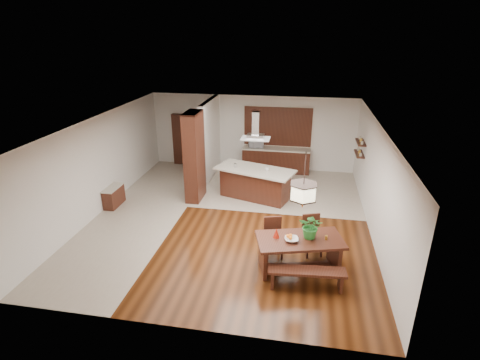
% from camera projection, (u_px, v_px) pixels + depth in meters
% --- Properties ---
extents(room_shell, '(9.00, 9.04, 2.92)m').
position_uv_depth(room_shell, '(229.00, 152.00, 10.42)').
color(room_shell, '#341809').
rests_on(room_shell, ground).
extents(tile_hallway, '(2.50, 9.00, 0.01)m').
position_uv_depth(tile_hallway, '(144.00, 211.00, 11.64)').
color(tile_hallway, '#B8AB99').
rests_on(tile_hallway, ground).
extents(tile_kitchen, '(5.50, 4.00, 0.01)m').
position_uv_depth(tile_kitchen, '(279.00, 188.00, 13.27)').
color(tile_kitchen, '#B8AB99').
rests_on(tile_kitchen, ground).
extents(soffit_band, '(8.00, 9.00, 0.02)m').
position_uv_depth(soffit_band, '(229.00, 123.00, 10.11)').
color(soffit_band, '#3B220E').
rests_on(soffit_band, room_shell).
extents(partition_pier, '(0.45, 1.00, 2.90)m').
position_uv_depth(partition_pier, '(194.00, 157.00, 11.97)').
color(partition_pier, black).
rests_on(partition_pier, ground).
extents(partition_stub, '(0.18, 2.40, 2.90)m').
position_uv_depth(partition_stub, '(210.00, 139.00, 13.89)').
color(partition_stub, silver).
rests_on(partition_stub, ground).
extents(hallway_console, '(0.37, 0.88, 0.63)m').
position_uv_depth(hallway_console, '(114.00, 196.00, 11.87)').
color(hallway_console, black).
rests_on(hallway_console, ground).
extents(hallway_doorway, '(1.10, 0.20, 2.10)m').
position_uv_depth(hallway_doorway, '(186.00, 140.00, 15.25)').
color(hallway_doorway, black).
rests_on(hallway_doorway, ground).
extents(rear_counter, '(2.60, 0.62, 0.95)m').
position_uv_depth(rear_counter, '(276.00, 160.00, 14.69)').
color(rear_counter, black).
rests_on(rear_counter, ground).
extents(kitchen_window, '(2.60, 0.08, 1.50)m').
position_uv_depth(kitchen_window, '(278.00, 126.00, 14.45)').
color(kitchen_window, '#9D632F').
rests_on(kitchen_window, room_shell).
extents(shelf_lower, '(0.26, 0.90, 0.04)m').
position_uv_depth(shelf_lower, '(359.00, 154.00, 12.42)').
color(shelf_lower, black).
rests_on(shelf_lower, room_shell).
extents(shelf_upper, '(0.26, 0.90, 0.04)m').
position_uv_depth(shelf_upper, '(361.00, 142.00, 12.27)').
color(shelf_upper, black).
rests_on(shelf_upper, room_shell).
extents(dining_table, '(2.14, 1.46, 0.81)m').
position_uv_depth(dining_table, '(299.00, 247.00, 8.61)').
color(dining_table, black).
rests_on(dining_table, ground).
extents(dining_bench, '(1.70, 0.50, 0.47)m').
position_uv_depth(dining_bench, '(306.00, 279.00, 8.10)').
color(dining_bench, black).
rests_on(dining_bench, ground).
extents(dining_chair_left, '(0.54, 0.54, 0.99)m').
position_uv_depth(dining_chair_left, '(274.00, 238.00, 9.16)').
color(dining_chair_left, black).
rests_on(dining_chair_left, ground).
extents(dining_chair_right, '(0.57, 0.57, 1.02)m').
position_uv_depth(dining_chair_right, '(313.00, 236.00, 9.24)').
color(dining_chair_right, black).
rests_on(dining_chair_right, ground).
extents(pendant_lantern, '(0.64, 0.64, 1.31)m').
position_uv_depth(pendant_lantern, '(304.00, 181.00, 7.99)').
color(pendant_lantern, '#FFF3C3').
rests_on(pendant_lantern, room_shell).
extents(foliage_plant, '(0.63, 0.57, 0.59)m').
position_uv_depth(foliage_plant, '(311.00, 226.00, 8.46)').
color(foliage_plant, '#26742A').
rests_on(foliage_plant, dining_table).
extents(fruit_bowl, '(0.35, 0.35, 0.08)m').
position_uv_depth(fruit_bowl, '(291.00, 239.00, 8.43)').
color(fruit_bowl, beige).
rests_on(fruit_bowl, dining_table).
extents(napkin_cone, '(0.16, 0.16, 0.23)m').
position_uv_depth(napkin_cone, '(276.00, 233.00, 8.55)').
color(napkin_cone, '#AE1D0C').
rests_on(napkin_cone, dining_table).
extents(gold_ornament, '(0.07, 0.07, 0.09)m').
position_uv_depth(gold_ornament, '(326.00, 238.00, 8.49)').
color(gold_ornament, gold).
rests_on(gold_ornament, dining_table).
extents(kitchen_island, '(2.74, 1.82, 1.04)m').
position_uv_depth(kitchen_island, '(255.00, 183.00, 12.34)').
color(kitchen_island, black).
rests_on(kitchen_island, ground).
extents(range_hood, '(0.90, 0.55, 0.87)m').
position_uv_depth(range_hood, '(256.00, 126.00, 11.62)').
color(range_hood, silver).
rests_on(range_hood, room_shell).
extents(island_cup, '(0.14, 0.14, 0.10)m').
position_uv_depth(island_cup, '(267.00, 169.00, 11.94)').
color(island_cup, silver).
rests_on(island_cup, kitchen_island).
extents(microwave, '(0.64, 0.52, 0.31)m').
position_uv_depth(microwave, '(256.00, 143.00, 14.57)').
color(microwave, silver).
rests_on(microwave, rear_counter).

